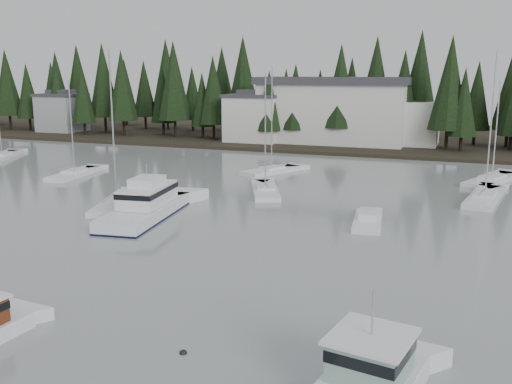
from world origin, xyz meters
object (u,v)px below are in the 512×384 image
sailboat_8 (485,199)px  sailboat_2 (2,158)px  house_west (254,117)px  runabout_1 (368,222)px  sailboat_0 (265,192)px  sailboat_9 (117,204)px  sailboat_6 (271,172)px  sailboat_1 (75,175)px  house_far_west (62,112)px  cabin_cruiser_center (146,208)px  sailboat_5 (492,181)px  harbor_inn (345,111)px

sailboat_8 → sailboat_2: bearing=94.7°
house_west → runabout_1: (27.61, -45.95, -4.52)m
sailboat_0 → sailboat_9: sailboat_9 is taller
sailboat_6 → sailboat_8: (24.59, -6.93, 0.00)m
sailboat_1 → sailboat_6: sailboat_6 is taller
house_far_west → cabin_cruiser_center: bearing=-45.6°
sailboat_5 → sailboat_9: size_ratio=0.80×
sailboat_5 → sailboat_6: 25.66m
harbor_inn → sailboat_0: sailboat_0 is taller
sailboat_1 → sailboat_5: bearing=-81.3°
house_far_west → sailboat_9: size_ratio=0.57×
sailboat_6 → sailboat_9: bearing=-174.7°
house_west → harbor_inn: 15.45m
house_far_west → sailboat_5: 83.43m
harbor_inn → cabin_cruiser_center: size_ratio=2.32×
sailboat_1 → sailboat_9: (13.66, -11.34, 0.02)m
house_west → sailboat_8: sailboat_8 is taller
sailboat_5 → sailboat_8: size_ratio=0.80×
house_west → house_far_west: (-42.00, 2.00, -0.25)m
harbor_inn → sailboat_1: harbor_inn is taller
house_west → house_far_west: house_west is taller
house_west → sailboat_2: bearing=-135.1°
harbor_inn → sailboat_2: size_ratio=2.44×
sailboat_1 → sailboat_8: 46.18m
sailboat_0 → runabout_1: size_ratio=1.85×
house_west → sailboat_1: (-9.29, -36.19, -4.59)m
sailboat_9 → runabout_1: (23.23, 1.59, 0.05)m
sailboat_8 → sailboat_9: bearing=123.3°
sailboat_2 → runabout_1: bearing=-132.6°
house_far_west → sailboat_6: size_ratio=0.63×
house_west → sailboat_8: (36.75, -32.65, -4.58)m
harbor_inn → sailboat_9: size_ratio=2.00×
sailboat_0 → sailboat_9: (-11.09, -10.34, 0.02)m
cabin_cruiser_center → harbor_inn: bearing=-14.0°
cabin_cruiser_center → sailboat_5: bearing=-53.3°
cabin_cruiser_center → sailboat_6: size_ratio=0.94×
sailboat_9 → sailboat_2: bearing=41.4°
house_west → sailboat_1: bearing=-104.4°
sailboat_5 → runabout_1: size_ratio=1.73×
sailboat_6 → sailboat_8: bearing=-80.8°
sailboat_2 → house_west: bearing=-70.1°
sailboat_0 → sailboat_6: sailboat_6 is taller
house_west → sailboat_8: 49.37m
sailboat_9 → runabout_1: sailboat_9 is taller
sailboat_1 → sailboat_9: sailboat_9 is taller
sailboat_0 → sailboat_6: 11.94m
sailboat_1 → runabout_1: bearing=-112.4°
sailboat_2 → sailboat_6: bearing=-111.4°
harbor_inn → sailboat_8: (21.71, -35.99, -5.70)m
harbor_inn → cabin_cruiser_center: (-5.69, -53.74, -4.98)m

